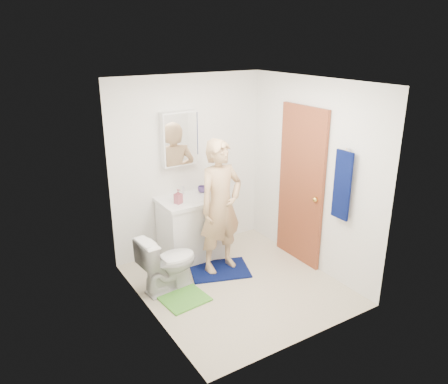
# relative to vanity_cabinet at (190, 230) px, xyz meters

# --- Properties ---
(floor) EXTENTS (2.20, 2.40, 0.02)m
(floor) POSITION_rel_vanity_cabinet_xyz_m (0.15, -0.91, -0.41)
(floor) COLOR beige
(floor) RESTS_ON ground
(ceiling) EXTENTS (2.20, 2.40, 0.02)m
(ceiling) POSITION_rel_vanity_cabinet_xyz_m (0.15, -0.91, 2.01)
(ceiling) COLOR white
(ceiling) RESTS_ON ground
(wall_back) EXTENTS (2.20, 0.02, 2.40)m
(wall_back) POSITION_rel_vanity_cabinet_xyz_m (0.15, 0.30, 0.80)
(wall_back) COLOR white
(wall_back) RESTS_ON ground
(wall_front) EXTENTS (2.20, 0.02, 2.40)m
(wall_front) POSITION_rel_vanity_cabinet_xyz_m (0.15, -2.12, 0.80)
(wall_front) COLOR white
(wall_front) RESTS_ON ground
(wall_left) EXTENTS (0.02, 2.40, 2.40)m
(wall_left) POSITION_rel_vanity_cabinet_xyz_m (-0.96, -0.91, 0.80)
(wall_left) COLOR white
(wall_left) RESTS_ON ground
(wall_right) EXTENTS (0.02, 2.40, 2.40)m
(wall_right) POSITION_rel_vanity_cabinet_xyz_m (1.26, -0.91, 0.80)
(wall_right) COLOR white
(wall_right) RESTS_ON ground
(vanity_cabinet) EXTENTS (0.75, 0.55, 0.80)m
(vanity_cabinet) POSITION_rel_vanity_cabinet_xyz_m (0.00, 0.00, 0.00)
(vanity_cabinet) COLOR white
(vanity_cabinet) RESTS_ON floor
(countertop) EXTENTS (0.79, 0.59, 0.05)m
(countertop) POSITION_rel_vanity_cabinet_xyz_m (0.00, 0.00, 0.43)
(countertop) COLOR white
(countertop) RESTS_ON vanity_cabinet
(sink_basin) EXTENTS (0.40, 0.40, 0.03)m
(sink_basin) POSITION_rel_vanity_cabinet_xyz_m (0.00, 0.00, 0.44)
(sink_basin) COLOR white
(sink_basin) RESTS_ON countertop
(faucet) EXTENTS (0.03, 0.03, 0.12)m
(faucet) POSITION_rel_vanity_cabinet_xyz_m (0.00, 0.18, 0.51)
(faucet) COLOR silver
(faucet) RESTS_ON countertop
(medicine_cabinet) EXTENTS (0.50, 0.12, 0.70)m
(medicine_cabinet) POSITION_rel_vanity_cabinet_xyz_m (0.00, 0.22, 1.20)
(medicine_cabinet) COLOR white
(medicine_cabinet) RESTS_ON wall_back
(mirror_panel) EXTENTS (0.46, 0.01, 0.66)m
(mirror_panel) POSITION_rel_vanity_cabinet_xyz_m (0.00, 0.16, 1.20)
(mirror_panel) COLOR white
(mirror_panel) RESTS_ON wall_back
(door) EXTENTS (0.05, 0.80, 2.05)m
(door) POSITION_rel_vanity_cabinet_xyz_m (1.22, -0.76, 0.62)
(door) COLOR #A7502E
(door) RESTS_ON ground
(door_knob) EXTENTS (0.07, 0.07, 0.07)m
(door_knob) POSITION_rel_vanity_cabinet_xyz_m (1.18, -1.08, 0.55)
(door_knob) COLOR gold
(door_knob) RESTS_ON door
(towel) EXTENTS (0.03, 0.24, 0.80)m
(towel) POSITION_rel_vanity_cabinet_xyz_m (1.18, -1.48, 0.85)
(towel) COLOR #08124D
(towel) RESTS_ON wall_right
(towel_hook) EXTENTS (0.06, 0.02, 0.02)m
(towel_hook) POSITION_rel_vanity_cabinet_xyz_m (1.22, -1.48, 1.27)
(towel_hook) COLOR silver
(towel_hook) RESTS_ON wall_right
(toilet) EXTENTS (0.72, 0.46, 0.70)m
(toilet) POSITION_rel_vanity_cabinet_xyz_m (-0.58, -0.56, -0.05)
(toilet) COLOR white
(toilet) RESTS_ON floor
(bath_mat) EXTENTS (0.86, 0.73, 0.02)m
(bath_mat) POSITION_rel_vanity_cabinet_xyz_m (0.14, -0.53, -0.39)
(bath_mat) COLOR #08124D
(bath_mat) RESTS_ON floor
(green_rug) EXTENTS (0.54, 0.47, 0.02)m
(green_rug) POSITION_rel_vanity_cabinet_xyz_m (-0.54, -0.87, -0.39)
(green_rug) COLOR #57AF3A
(green_rug) RESTS_ON floor
(soap_dispenser) EXTENTS (0.11, 0.11, 0.19)m
(soap_dispenser) POSITION_rel_vanity_cabinet_xyz_m (-0.20, -0.08, 0.54)
(soap_dispenser) COLOR #A94F5E
(soap_dispenser) RESTS_ON countertop
(toothbrush_cup) EXTENTS (0.12, 0.12, 0.09)m
(toothbrush_cup) POSITION_rel_vanity_cabinet_xyz_m (0.26, 0.13, 0.49)
(toothbrush_cup) COLOR #4E397D
(toothbrush_cup) RESTS_ON countertop
(man) EXTENTS (0.66, 0.47, 1.69)m
(man) POSITION_rel_vanity_cabinet_xyz_m (0.18, -0.49, 0.46)
(man) COLOR tan
(man) RESTS_ON bath_mat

